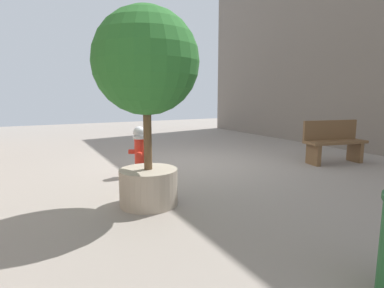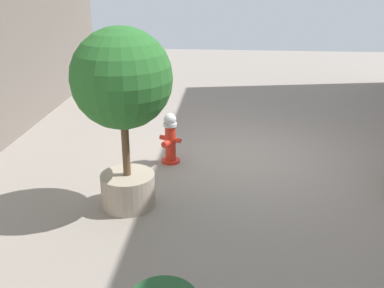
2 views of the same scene
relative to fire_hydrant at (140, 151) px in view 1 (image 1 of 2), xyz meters
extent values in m
plane|color=gray|center=(-1.33, -0.34, -0.47)|extent=(23.40, 23.40, 0.00)
cylinder|color=red|center=(0.00, -0.01, -0.44)|extent=(0.33, 0.33, 0.05)
cylinder|color=red|center=(0.00, -0.01, -0.09)|extent=(0.19, 0.19, 0.65)
cylinder|color=silver|center=(0.00, -0.01, 0.26)|extent=(0.24, 0.24, 0.06)
sphere|color=silver|center=(0.00, -0.01, 0.35)|extent=(0.22, 0.22, 0.22)
cylinder|color=red|center=(-0.13, 0.05, -0.02)|extent=(0.15, 0.13, 0.09)
cylinder|color=red|center=(0.13, -0.06, -0.02)|extent=(0.15, 0.13, 0.09)
cylinder|color=red|center=(0.06, 0.14, -0.06)|extent=(0.16, 0.17, 0.11)
cube|color=brown|center=(-4.73, 1.16, -0.24)|extent=(0.18, 0.41, 0.45)
cube|color=brown|center=(-3.63, 0.94, -0.24)|extent=(0.18, 0.41, 0.45)
cube|color=brown|center=(-4.18, 1.05, 0.01)|extent=(1.46, 0.71, 0.06)
cube|color=brown|center=(-4.22, 0.86, 0.26)|extent=(1.39, 0.33, 0.44)
cylinder|color=tan|center=(0.42, 1.63, -0.22)|extent=(0.80, 0.80, 0.50)
cylinder|color=brown|center=(0.42, 1.63, 0.54)|extent=(0.11, 0.11, 1.01)
sphere|color=#2D722D|center=(0.42, 1.63, 1.47)|extent=(1.39, 1.39, 1.39)
camera|label=1|loc=(1.82, 5.56, 1.03)|focal=28.94mm
camera|label=2|loc=(-1.04, 7.47, 2.87)|focal=42.01mm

